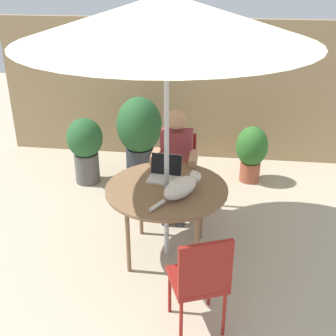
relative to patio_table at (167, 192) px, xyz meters
The scene contains 12 objects.
ground_plane 0.69m from the patio_table, ahead, with size 14.00×14.00×0.00m, color #BCAD93.
fence_back 2.47m from the patio_table, 90.00° to the left, with size 5.36×0.08×1.96m, color tan.
patio_table is the anchor object (origin of this frame).
patio_umbrella 1.55m from the patio_table, ahead, with size 2.44×2.44×2.42m.
chair_occupied 0.92m from the patio_table, 90.00° to the left, with size 0.40×0.40×0.90m.
chair_empty 1.05m from the patio_table, 68.28° to the right, with size 0.52×0.52×0.90m.
person_seated 0.75m from the patio_table, 90.00° to the left, with size 0.48×0.48×1.24m.
laptop 0.24m from the patio_table, 101.38° to the left, with size 0.32×0.28×0.21m.
cat 0.25m from the patio_table, 40.46° to the right, with size 0.42×0.56×0.17m.
potted_plant_near_fence 1.95m from the patio_table, 63.21° to the left, with size 0.41×0.41×0.75m.
potted_plant_by_chair 1.89m from the patio_table, 131.07° to the left, with size 0.45×0.45×0.87m.
potted_plant_corner 1.80m from the patio_table, 108.97° to the left, with size 0.58×0.58×1.08m.
Camera 1 is at (0.48, -3.53, 2.66)m, focal length 46.71 mm.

